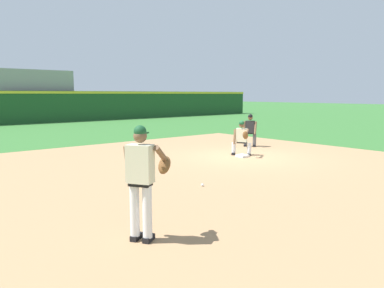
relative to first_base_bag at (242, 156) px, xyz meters
The scene contains 9 objects.
ground_plane 0.04m from the first_base_bag, ahead, with size 160.00×160.00×0.00m, color #336B2D.
infield_dirt_patch 4.26m from the first_base_bag, 148.59° to the right, with size 18.00×18.00×0.01m, color #A87F56.
first_base_bag is the anchor object (origin of this frame).
baseball 4.77m from the first_base_bag, 150.00° to the right, with size 0.07×0.07×0.07m, color white.
pitcher 8.53m from the first_base_bag, 148.48° to the right, with size 0.84×0.57×1.86m.
first_baseman 0.77m from the first_base_bag, 47.99° to the left, with size 0.81×1.04×1.34m.
umpire 3.02m from the first_base_bag, 35.75° to the left, with size 0.63×0.68×1.46m.
outfield_wall 22.04m from the first_base_bag, 90.00° to the left, with size 48.00×0.54×2.60m.
stadium_seating_block 24.57m from the first_base_bag, 90.00° to the left, with size 6.31×3.35×4.35m.
Camera 1 is at (-10.33, -9.33, 2.33)m, focal length 35.00 mm.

